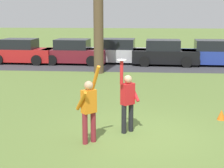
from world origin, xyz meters
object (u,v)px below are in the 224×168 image
parked_car_silver (120,52)px  bare_tree_tall (98,17)px  parked_car_red (22,52)px  person_catcher (128,99)px  parked_car_black (165,53)px  person_defender (89,107)px  field_cone_orange (221,115)px  parked_car_maroon (74,53)px  parked_car_blue (214,54)px  frisbee_disc (122,60)px

parked_car_silver → bare_tree_tall: bare_tree_tall is taller
parked_car_red → person_catcher: bearing=-57.1°
parked_car_red → parked_car_black: (9.30, -0.04, 0.00)m
parked_car_silver → bare_tree_tall: bearing=-101.3°
parked_car_black → bare_tree_tall: 5.52m
person_catcher → parked_car_silver: bearing=-128.6°
person_defender → parked_car_silver: bearing=47.3°
person_defender → parked_car_red: (-6.47, 13.69, -0.25)m
person_catcher → field_cone_orange: 3.34m
person_catcher → parked_car_red: person_catcher is taller
person_catcher → person_defender: person_catcher is taller
person_defender → parked_car_maroon: 13.99m
parked_car_black → bare_tree_tall: bare_tree_tall is taller
parked_car_maroon → parked_car_blue: bearing=3.1°
person_catcher → parked_car_silver: (-1.01, 13.31, -0.25)m
person_catcher → frisbee_disc: 1.13m
frisbee_disc → bare_tree_tall: bearing=100.5°
person_defender → frisbee_disc: size_ratio=8.15×
person_defender → bare_tree_tall: size_ratio=0.31×
field_cone_orange → parked_car_maroon: bearing=121.1°
bare_tree_tall → parked_car_blue: bearing=25.7°
person_defender → parked_car_black: size_ratio=0.49×
parked_car_black → field_cone_orange: (1.05, -11.36, -0.57)m
frisbee_disc → parked_car_blue: size_ratio=0.06×
person_catcher → parked_car_black: person_catcher is taller
parked_car_blue → frisbee_disc: bearing=-108.7°
person_catcher → bare_tree_tall: size_ratio=0.32×
parked_car_red → bare_tree_tall: (5.47, -3.29, 2.31)m
parked_car_black → parked_car_red: bearing=-177.5°
parked_car_black → field_cone_orange: bearing=-81.9°
parked_car_black → parked_car_silver: bearing=171.8°
parked_car_silver → frisbee_disc: bearing=-83.6°
parked_car_black → frisbee_disc: bearing=-96.2°
person_defender → bare_tree_tall: bearing=52.6°
parked_car_blue → person_defender: bearing=-110.5°
parked_car_maroon → parked_car_silver: size_ratio=1.00×
person_catcher → parked_car_silver: size_ratio=0.50×
person_catcher → person_defender: (-0.96, -0.89, -0.00)m
parked_car_maroon → parked_car_silver: (2.93, 0.53, 0.00)m
parked_car_silver → parked_car_blue: 5.96m
parked_car_silver → parked_car_maroon: bearing=-166.9°
parked_car_maroon → parked_car_silver: bearing=13.1°
person_defender → parked_car_red: bearing=72.4°
parked_car_red → parked_car_black: bearing=2.5°
person_defender → frisbee_disc: (0.80, 0.74, 1.11)m
parked_car_silver → parked_car_black: size_ratio=1.00×
parked_car_maroon → field_cone_orange: 13.30m
frisbee_disc → parked_car_silver: size_ratio=0.06×
field_cone_orange → parked_car_blue: bearing=80.0°
person_catcher → parked_car_blue: bearing=-154.0°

